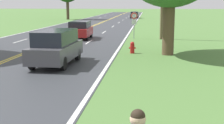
# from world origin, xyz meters

# --- Properties ---
(fire_hydrant) EXTENTS (0.43, 0.27, 0.74)m
(fire_hydrant) POSITION_xyz_m (6.80, 19.92, 0.38)
(fire_hydrant) COLOR red
(fire_hydrant) RESTS_ON ground
(traffic_sign) EXTENTS (0.60, 0.10, 2.35)m
(traffic_sign) POSITION_xyz_m (6.53, 28.38, 1.77)
(traffic_sign) COLOR gray
(traffic_sign) RESTS_ON ground
(car_dark_grey_suv_nearest) EXTENTS (1.85, 4.52, 1.78)m
(car_dark_grey_suv_nearest) POSITION_xyz_m (3.08, 15.73, 0.93)
(car_dark_grey_suv_nearest) COLOR black
(car_dark_grey_suv_nearest) RESTS_ON ground
(car_red_suv_approaching) EXTENTS (1.95, 4.08, 1.58)m
(car_red_suv_approaching) POSITION_xyz_m (1.73, 27.75, 0.84)
(car_red_suv_approaching) COLOR black
(car_red_suv_approaching) RESTS_ON ground
(car_black_hatchback_mid_near) EXTENTS (1.71, 4.14, 1.44)m
(car_black_hatchback_mid_near) POSITION_xyz_m (4.83, 69.67, 0.76)
(car_black_hatchback_mid_near) COLOR black
(car_black_hatchback_mid_near) RESTS_ON ground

